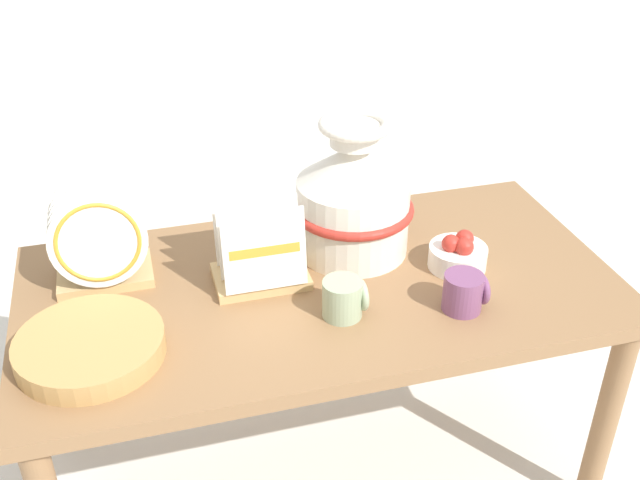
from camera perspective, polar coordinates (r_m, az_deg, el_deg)
The scene contains 9 objects.
ground_plane at distance 2.07m, azimuth -0.00°, elevation -16.82°, with size 14.00×14.00×0.00m, color silver.
display_table at distance 1.72m, azimuth -0.00°, elevation -5.17°, with size 1.33×0.67×0.59m.
ceramic_vase at distance 1.73m, azimuth 2.54°, elevation 3.38°, with size 0.29×0.29×0.33m.
dish_rack_round_plates at distance 1.70m, azimuth -16.44°, elevation -0.19°, with size 0.21×0.16×0.23m.
dish_rack_square_plates at distance 1.65m, azimuth -4.61°, elevation -1.24°, with size 0.21×0.15×0.20m.
wicker_charger_stack at distance 1.53m, azimuth -17.12°, elevation -7.75°, with size 0.29×0.29×0.04m.
mug_sage_glaze at distance 1.56m, azimuth 1.87°, elevation -4.46°, with size 0.09×0.08×0.08m.
mug_plum_glaze at distance 1.61m, azimuth 10.97°, elevation -3.91°, with size 0.09×0.08×0.08m.
fruit_bowl at distance 1.74m, azimuth 10.47°, elevation -1.07°, with size 0.13×0.13×0.09m.
Camera 1 is at (-0.37, -1.33, 1.55)m, focal length 42.00 mm.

